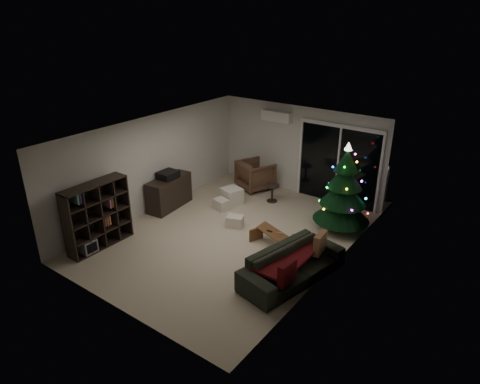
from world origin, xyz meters
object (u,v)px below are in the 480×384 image
at_px(armchair, 255,175).
at_px(christmas_tree, 344,187).
at_px(sofa, 292,265).
at_px(bookshelf, 92,213).
at_px(media_cabinet, 169,193).
at_px(coffee_table, 275,240).

relative_size(armchair, christmas_tree, 0.43).
height_order(armchair, sofa, armchair).
bearing_deg(bookshelf, media_cabinet, 100.04).
xyz_separation_m(bookshelf, coffee_table, (3.37, 2.26, -0.59)).
height_order(armchair, christmas_tree, christmas_tree).
height_order(media_cabinet, armchair, armchair).
distance_m(media_cabinet, christmas_tree, 4.53).
bearing_deg(bookshelf, armchair, 86.70).
height_order(sofa, christmas_tree, christmas_tree).
distance_m(bookshelf, christmas_tree, 5.76).
xyz_separation_m(sofa, coffee_table, (-0.93, 0.87, -0.16)).
distance_m(sofa, coffee_table, 1.28).
height_order(media_cabinet, christmas_tree, christmas_tree).
height_order(bookshelf, media_cabinet, bookshelf).
distance_m(media_cabinet, coffee_table, 3.38).
height_order(armchair, coffee_table, armchair).
relative_size(media_cabinet, sofa, 0.59).
bearing_deg(coffee_table, armchair, 151.87).
distance_m(bookshelf, coffee_table, 4.10).
bearing_deg(coffee_table, sofa, -22.75).
height_order(coffee_table, christmas_tree, christmas_tree).
xyz_separation_m(bookshelf, christmas_tree, (4.20, 3.93, 0.33)).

